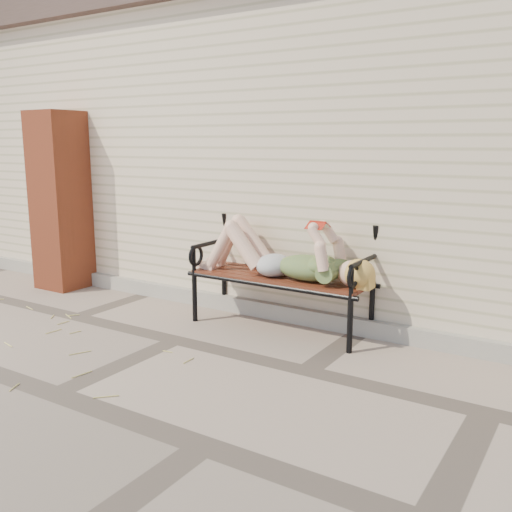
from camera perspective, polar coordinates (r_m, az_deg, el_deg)
The scene contains 7 objects.
ground at distance 4.95m, azimuth -8.00°, elevation -8.33°, with size 80.00×80.00×0.00m, color gray.
house_wall at distance 7.22m, azimuth 7.42°, elevation 9.96°, with size 8.00×4.00×3.00m, color beige.
house_roof at distance 7.37m, azimuth 7.77°, elevation 22.89°, with size 8.30×4.30×0.30m, color #4C3C36.
foundation_strip at distance 5.67m, azimuth -1.67°, elevation -4.90°, with size 8.00×0.10×0.15m, color #9A958B.
brick_pillar at distance 6.88m, azimuth -18.96°, elevation 5.22°, with size 0.50×0.50×2.00m, color #A54225.
garden_bench at distance 5.14m, azimuth 3.02°, elevation -0.07°, with size 1.77×0.71×1.15m.
reading_woman at distance 5.01m, azimuth 2.38°, elevation 0.08°, with size 1.67×0.38×0.53m.
Camera 1 is at (3.04, -3.54, 1.65)m, focal length 40.00 mm.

